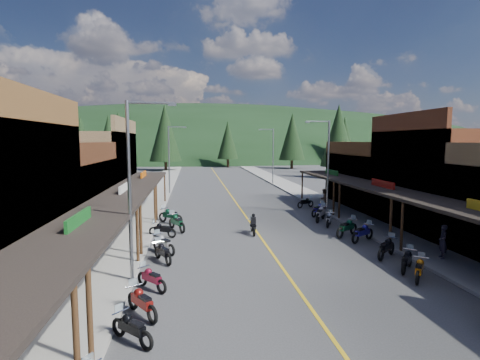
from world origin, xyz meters
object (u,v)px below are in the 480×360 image
object	(u,v)px
pine_1	(109,137)
pine_4	(292,137)
shop_west_2	(40,202)
streetlight_3	(272,154)
streetlight_0	(133,183)
pine_3	(228,140)
bike_west_3	(132,327)
pedestrian_east_a	(443,242)
bike_west_4	(142,301)
bike_east_4	(419,268)
bike_east_9	(329,219)
bike_east_8	(347,227)
shop_west_3	(84,173)
pine_7	(81,137)
pine_9	(344,140)
bike_east_12	(306,202)
pedestrian_east_b	(324,199)
bike_west_9	(177,222)
pine_6	(399,140)
bike_east_10	(321,213)
pine_11	(338,135)
rider_on_bike	(253,226)
bike_east_6	(386,247)
streetlight_2	(327,162)
bike_west_5	(152,277)
bike_west_10	(170,215)
pine_0	(22,140)
bike_east_11	(318,209)
bike_west_6	(163,251)
shop_east_2	(450,180)
pine_2	(165,133)
shop_east_3	(382,180)
bike_west_8	(162,229)
streetlight_1	(170,156)
bike_east_5	(407,259)
pine_8	(81,143)
bike_east_7	(363,232)
pine_10	(119,138)

from	to	relation	value
pine_1	pine_4	world-z (taller)	same
shop_west_2	streetlight_3	xyz separation A→B (m)	(20.71, 28.30, 1.93)
streetlight_0	pine_3	size ratio (longest dim) A/B	0.73
pine_1	bike_west_3	distance (m)	83.35
pedestrian_east_a	bike_west_4	bearing A→B (deg)	-56.41
bike_east_4	bike_east_9	distance (m)	10.90
bike_east_8	shop_west_3	bearing A→B (deg)	-154.39
pine_7	pine_9	bearing A→B (deg)	-28.97
bike_east_12	pedestrian_east_b	xyz separation A→B (m)	(1.25, -1.42, 0.52)
bike_west_9	pedestrian_east_b	distance (m)	14.42
pine_6	bike_east_12	world-z (taller)	pine_6
bike_east_8	bike_east_10	size ratio (longest dim) A/B	0.98
pine_11	bike_east_9	world-z (taller)	pine_11
bike_east_9	rider_on_bike	distance (m)	6.18
pine_9	bike_east_6	bearing A→B (deg)	-110.19
streetlight_2	bike_west_3	xyz separation A→B (m)	(-13.26, -19.18, -3.92)
pine_4	bike_west_5	xyz separation A→B (m)	(-24.15, -66.94, -6.70)
streetlight_3	bike_west_10	distance (m)	27.65
pine_0	bike_east_6	bearing A→B (deg)	-55.19
bike_east_4	bike_west_10	bearing A→B (deg)	170.42
bike_east_8	bike_east_11	xyz separation A→B (m)	(0.36, 6.72, -0.06)
bike_east_6	pine_6	bearing A→B (deg)	108.06
pine_0	pine_1	bearing A→B (deg)	26.57
bike_east_6	bike_west_6	bearing A→B (deg)	-135.21
shop_east_2	bike_west_3	world-z (taller)	shop_east_2
bike_east_11	pine_7	bearing A→B (deg)	165.40
bike_west_5	bike_east_8	world-z (taller)	bike_east_8
streetlight_3	bike_east_8	world-z (taller)	streetlight_3
streetlight_0	pedestrian_east_b	world-z (taller)	streetlight_0
bike_east_8	bike_east_9	world-z (taller)	bike_east_8
pine_2	bike_east_12	size ratio (longest dim) A/B	7.37
shop_east_3	pedestrian_east_a	size ratio (longest dim) A/B	6.06
pine_6	bike_east_10	world-z (taller)	pine_6
bike_west_8	bike_east_12	world-z (taller)	bike_west_8
streetlight_1	bike_west_3	distance (m)	33.41
pine_6	bike_west_5	size ratio (longest dim) A/B	5.83
shop_east_3	bike_east_5	world-z (taller)	shop_east_3
pine_8	bike_west_5	size ratio (longest dim) A/B	5.30
pine_8	pine_2	bearing A→B (deg)	56.31
bike_east_6	streetlight_0	bearing A→B (deg)	-123.03
streetlight_3	pedestrian_east_a	size ratio (longest dim) A/B	4.45
bike_west_8	bike_east_7	xyz separation A→B (m)	(12.51, -2.69, 0.08)
shop_east_3	bike_west_5	world-z (taller)	shop_east_3
shop_east_2	pine_6	bearing A→B (deg)	62.66
pine_1	bike_west_9	world-z (taller)	pine_1
streetlight_0	pine_10	bearing A→B (deg)	101.16
shop_east_3	bike_east_10	bearing A→B (deg)	-143.72
shop_east_2	pine_8	world-z (taller)	pine_8
streetlight_3	bike_east_6	distance (m)	34.32
pine_4	bike_east_8	distance (m)	61.13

